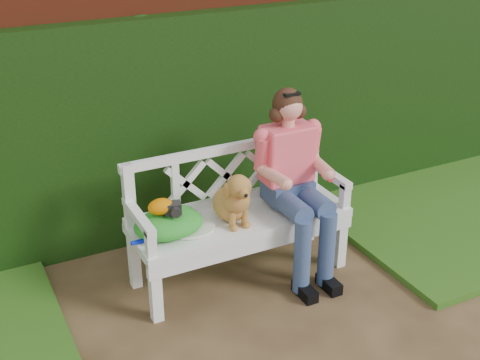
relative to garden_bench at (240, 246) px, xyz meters
name	(u,v)px	position (x,y,z in m)	size (l,w,h in m)	color
ground	(284,353)	(-0.14, -0.86, -0.24)	(60.00, 60.00, 0.00)	#3C2917
brick_wall	(162,89)	(-0.14, 1.04, 0.86)	(10.00, 0.30, 2.20)	maroon
ivy_hedge	(174,129)	(-0.14, 0.82, 0.61)	(10.00, 0.18, 1.70)	#15330B
grass_right	(472,203)	(2.26, 0.04, -0.21)	(2.60, 2.00, 0.05)	#19490F
garden_bench	(240,246)	(0.00, 0.00, 0.00)	(1.58, 0.60, 0.48)	white
seated_woman	(289,187)	(0.37, -0.02, 0.39)	(0.53, 0.71, 1.25)	#FB5088
dog	(232,196)	(-0.08, -0.04, 0.43)	(0.25, 0.34, 0.38)	brown
tennis_racket	(188,230)	(-0.40, -0.04, 0.25)	(0.60, 0.25, 0.03)	silver
green_bag	(169,223)	(-0.52, -0.01, 0.32)	(0.46, 0.35, 0.16)	#28791F
camera_item	(172,208)	(-0.49, -0.03, 0.43)	(0.11, 0.08, 0.07)	black
baseball_glove	(161,207)	(-0.56, 0.00, 0.45)	(0.16, 0.12, 0.10)	#C36500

